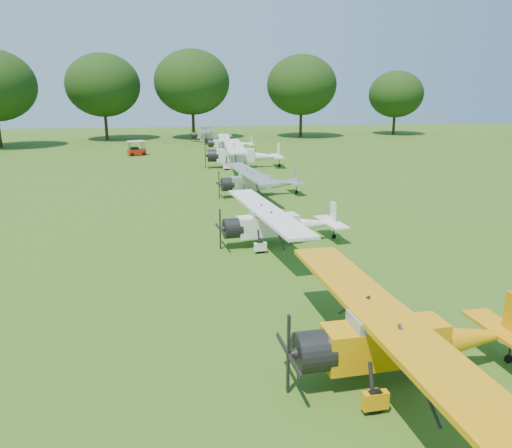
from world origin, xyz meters
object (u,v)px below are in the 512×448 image
Objects in this scene: aircraft_2 at (403,335)px; golf_cart at (136,151)px; aircraft_7 at (210,134)px; aircraft_5 at (241,153)px; aircraft_3 at (277,221)px; aircraft_6 at (229,142)px; aircraft_4 at (257,181)px.

golf_cart is at bearing 98.64° from aircraft_2.
aircraft_7 is (-0.52, 60.56, -0.16)m from aircraft_2.
aircraft_5 is at bearing -64.06° from golf_cart.
aircraft_3 reaches higher than aircraft_6.
golf_cart is (-8.98, 34.87, -0.59)m from aircraft_3.
aircraft_4 is (0.04, 23.12, -0.13)m from aircraft_2.
aircraft_4 is (0.89, 11.18, -0.04)m from aircraft_3.
aircraft_4 is 1.04× the size of aircraft_6.
aircraft_5 is (0.66, 36.14, 0.14)m from aircraft_2.
aircraft_2 is 47.84m from golf_cart.
aircraft_3 is 1.03× the size of aircraft_4.
aircraft_6 is at bearing -4.55° from golf_cart.
aircraft_6 is (0.25, 13.35, -0.31)m from aircraft_5.
aircraft_6 is 4.25× the size of golf_cart.
aircraft_3 is 36.01m from golf_cart.
aircraft_4 is at bearing -85.93° from golf_cart.
aircraft_2 is 1.08× the size of aircraft_3.
aircraft_5 reaches higher than aircraft_4.
aircraft_3 is 1.08× the size of aircraft_6.
aircraft_5 is (0.61, 13.02, 0.27)m from aircraft_4.
golf_cart is at bearing 97.14° from aircraft_3.
aircraft_2 is at bearing -86.57° from aircraft_6.
golf_cart is at bearing -119.31° from aircraft_7.
aircraft_4 is 26.38m from aircraft_6.
aircraft_5 reaches higher than aircraft_6.
aircraft_3 is at bearing -101.12° from aircraft_4.
aircraft_7 is 16.61m from golf_cart.
aircraft_2 reaches higher than aircraft_3.
aircraft_3 is 48.62m from aircraft_7.
aircraft_3 is 4.57× the size of golf_cart.
aircraft_6 reaches higher than golf_cart.
aircraft_6 is at bearing 92.31° from aircraft_5.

